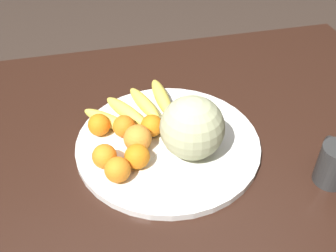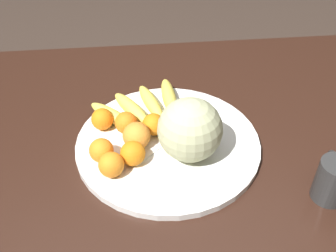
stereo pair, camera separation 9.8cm
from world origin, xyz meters
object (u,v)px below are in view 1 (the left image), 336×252
orange_mid_center (152,126)px  orange_top_small (105,156)px  kitchen_table (153,158)px  orange_front_left (124,126)px  produce_tag (147,155)px  fruit_bowl (168,143)px  orange_back_right (138,138)px  melon (192,128)px  banana_bunch (137,108)px  orange_front_right (137,156)px  orange_side_extra (118,170)px  ceramic_mug (334,163)px  orange_back_left (99,125)px

orange_mid_center → orange_top_small: same height
kitchen_table → orange_front_left: (-0.07, 0.01, 0.13)m
produce_tag → orange_mid_center: bearing=26.4°
fruit_bowl → kitchen_table: bearing=129.3°
kitchen_table → orange_back_right: orange_back_right is taller
melon → banana_bunch: bearing=119.8°
orange_front_left → orange_mid_center: bearing=-11.0°
melon → orange_top_small: melon is taller
orange_top_small → orange_mid_center: bearing=32.5°
orange_front_right → orange_top_small: size_ratio=1.03×
orange_side_extra → orange_back_right: bearing=55.1°
orange_front_right → produce_tag: 0.05m
fruit_bowl → orange_side_extra: orange_side_extra is taller
orange_top_small → ceramic_mug: size_ratio=0.51×
orange_side_extra → orange_mid_center: bearing=51.3°
produce_tag → kitchen_table: bearing=28.9°
melon → banana_bunch: melon is taller
orange_front_right → orange_front_left: bearing=96.7°
banana_bunch → orange_front_left: orange_front_left is taller
fruit_bowl → orange_front_right: bearing=-142.9°
orange_front_left → orange_back_right: size_ratio=0.84×
orange_front_left → banana_bunch: bearing=59.5°
orange_back_left → fruit_bowl: bearing=-22.6°
kitchen_table → orange_front_right: orange_front_right is taller
fruit_bowl → orange_back_right: orange_back_right is taller
orange_top_small → orange_side_extra: bearing=-64.5°
orange_back_right → orange_side_extra: 0.11m
fruit_bowl → orange_side_extra: 0.18m
kitchen_table → fruit_bowl: (0.03, -0.04, 0.09)m
fruit_bowl → ceramic_mug: 0.40m
ceramic_mug → orange_top_small: bearing=163.7°
kitchen_table → produce_tag: bearing=-108.9°
produce_tag → banana_bunch: bearing=45.7°
orange_back_left → orange_side_extra: bearing=-81.6°
fruit_bowl → orange_mid_center: size_ratio=8.10×
orange_top_small → ceramic_mug: 0.53m
banana_bunch → orange_side_extra: 0.25m
ceramic_mug → orange_front_right: bearing=163.3°
orange_top_small → orange_back_right: bearing=23.9°
kitchen_table → banana_bunch: bearing=104.6°
kitchen_table → orange_side_extra: 0.22m
orange_back_left → produce_tag: (0.10, -0.11, -0.03)m
orange_side_extra → produce_tag: 0.10m
kitchen_table → orange_front_right: (-0.06, -0.11, 0.13)m
orange_front_left → orange_back_right: bearing=-67.1°
ceramic_mug → produce_tag: bearing=158.9°
banana_bunch → orange_side_extra: orange_side_extra is taller
fruit_bowl → banana_bunch: bearing=113.8°
fruit_bowl → orange_back_right: size_ratio=6.77×
kitchen_table → orange_back_left: (-0.13, 0.03, 0.13)m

